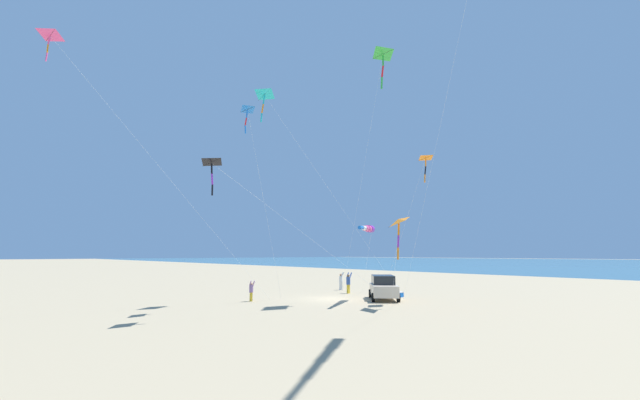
{
  "coord_description": "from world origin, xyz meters",
  "views": [
    {
      "loc": [
        -21.61,
        -23.41,
        3.53
      ],
      "look_at": [
        -3.94,
        -3.24,
        7.2
      ],
      "focal_mm": 22.08,
      "sensor_mm": 36.0,
      "label": 1
    }
  ],
  "objects_px": {
    "parked_car": "(383,287)",
    "kite_delta_small_distant": "(212,163)",
    "kite_delta_magenta_far_left": "(51,37)",
    "kite_delta_black_fish_shape": "(247,110)",
    "person_child_grey_jacket": "(251,290)",
    "kite_windsock_blue_topmost": "(368,229)",
    "cooler_box": "(400,294)",
    "kite_delta_checkered_midright": "(398,222)",
    "kite_delta_yellow_midlevel": "(383,54)",
    "kite_delta_long_streamer_left": "(264,95)",
    "person_adult_flyer": "(341,280)",
    "person_child_green_jacket": "(348,282)",
    "kite_delta_rainbow_low_near": "(425,158)"
  },
  "relations": [
    {
      "from": "kite_delta_magenta_far_left",
      "to": "person_child_green_jacket",
      "type": "bearing_deg",
      "value": -5.62
    },
    {
      "from": "kite_delta_long_streamer_left",
      "to": "kite_delta_small_distant",
      "type": "bearing_deg",
      "value": -143.52
    },
    {
      "from": "kite_delta_long_streamer_left",
      "to": "kite_delta_black_fish_shape",
      "type": "distance_m",
      "value": 4.77
    },
    {
      "from": "kite_delta_magenta_far_left",
      "to": "kite_windsock_blue_topmost",
      "type": "relative_size",
      "value": 2.12
    },
    {
      "from": "parked_car",
      "to": "person_child_green_jacket",
      "type": "xyz_separation_m",
      "value": [
        1.41,
        5.22,
        0.06
      ]
    },
    {
      "from": "kite_delta_black_fish_shape",
      "to": "kite_delta_small_distant",
      "type": "xyz_separation_m",
      "value": [
        -3.57,
        -2.32,
        -4.69
      ]
    },
    {
      "from": "kite_delta_small_distant",
      "to": "person_child_green_jacket",
      "type": "bearing_deg",
      "value": 16.96
    },
    {
      "from": "kite_delta_small_distant",
      "to": "kite_delta_checkered_midright",
      "type": "xyz_separation_m",
      "value": [
        11.66,
        -4.15,
        -3.07
      ]
    },
    {
      "from": "kite_delta_small_distant",
      "to": "kite_delta_checkered_midright",
      "type": "relative_size",
      "value": 2.5
    },
    {
      "from": "parked_car",
      "to": "kite_delta_small_distant",
      "type": "bearing_deg",
      "value": 178.52
    },
    {
      "from": "person_child_green_jacket",
      "to": "kite_delta_small_distant",
      "type": "xyz_separation_m",
      "value": [
        -15.9,
        -4.85,
        7.71
      ]
    },
    {
      "from": "kite_delta_long_streamer_left",
      "to": "kite_delta_black_fish_shape",
      "type": "xyz_separation_m",
      "value": [
        -2.99,
        -2.53,
        -2.72
      ]
    },
    {
      "from": "person_child_green_jacket",
      "to": "person_child_grey_jacket",
      "type": "relative_size",
      "value": 1.2
    },
    {
      "from": "kite_delta_yellow_midlevel",
      "to": "kite_windsock_blue_topmost",
      "type": "distance_m",
      "value": 14.65
    },
    {
      "from": "kite_delta_yellow_midlevel",
      "to": "kite_delta_rainbow_low_near",
      "type": "bearing_deg",
      "value": -58.86
    },
    {
      "from": "kite_delta_yellow_midlevel",
      "to": "kite_windsock_blue_topmost",
      "type": "height_order",
      "value": "kite_delta_yellow_midlevel"
    },
    {
      "from": "kite_delta_magenta_far_left",
      "to": "kite_delta_checkered_midright",
      "type": "bearing_deg",
      "value": -30.6
    },
    {
      "from": "kite_delta_black_fish_shape",
      "to": "kite_delta_checkered_midright",
      "type": "relative_size",
      "value": 2.24
    },
    {
      "from": "person_child_grey_jacket",
      "to": "kite_delta_checkered_midright",
      "type": "xyz_separation_m",
      "value": [
        5.51,
        -9.61,
        4.81
      ]
    },
    {
      "from": "kite_delta_magenta_far_left",
      "to": "kite_delta_black_fish_shape",
      "type": "distance_m",
      "value": 12.46
    },
    {
      "from": "person_child_grey_jacket",
      "to": "kite_windsock_blue_topmost",
      "type": "bearing_deg",
      "value": -40.81
    },
    {
      "from": "person_adult_flyer",
      "to": "kite_delta_rainbow_low_near",
      "type": "xyz_separation_m",
      "value": [
        -1.78,
        -11.34,
        9.96
      ]
    },
    {
      "from": "kite_delta_rainbow_low_near",
      "to": "kite_delta_black_fish_shape",
      "type": "relative_size",
      "value": 0.82
    },
    {
      "from": "kite_delta_black_fish_shape",
      "to": "kite_delta_checkered_midright",
      "type": "height_order",
      "value": "kite_delta_black_fish_shape"
    },
    {
      "from": "kite_delta_yellow_midlevel",
      "to": "kite_delta_checkered_midright",
      "type": "height_order",
      "value": "kite_delta_yellow_midlevel"
    },
    {
      "from": "kite_delta_long_streamer_left",
      "to": "kite_delta_rainbow_low_near",
      "type": "xyz_separation_m",
      "value": [
        9.42,
        -8.47,
        -5.22
      ]
    },
    {
      "from": "kite_delta_rainbow_low_near",
      "to": "parked_car",
      "type": "bearing_deg",
      "value": 114.74
    },
    {
      "from": "kite_delta_magenta_far_left",
      "to": "kite_delta_small_distant",
      "type": "distance_m",
      "value": 13.05
    },
    {
      "from": "person_child_grey_jacket",
      "to": "kite_windsock_blue_topmost",
      "type": "xyz_separation_m",
      "value": [
        6.69,
        -5.78,
        4.62
      ]
    },
    {
      "from": "person_adult_flyer",
      "to": "kite_delta_rainbow_low_near",
      "type": "bearing_deg",
      "value": -98.92
    },
    {
      "from": "kite_delta_magenta_far_left",
      "to": "kite_delta_checkered_midright",
      "type": "height_order",
      "value": "kite_delta_magenta_far_left"
    },
    {
      "from": "person_child_grey_jacket",
      "to": "kite_delta_checkered_midright",
      "type": "bearing_deg",
      "value": -60.18
    },
    {
      "from": "kite_delta_long_streamer_left",
      "to": "kite_delta_checkered_midright",
      "type": "height_order",
      "value": "kite_delta_long_streamer_left"
    },
    {
      "from": "person_child_grey_jacket",
      "to": "kite_delta_small_distant",
      "type": "bearing_deg",
      "value": -138.4
    },
    {
      "from": "person_adult_flyer",
      "to": "person_child_green_jacket",
      "type": "distance_m",
      "value": 3.43
    },
    {
      "from": "kite_delta_magenta_far_left",
      "to": "person_adult_flyer",
      "type": "bearing_deg",
      "value": 1.33
    },
    {
      "from": "person_child_green_jacket",
      "to": "kite_delta_rainbow_low_near",
      "type": "distance_m",
      "value": 13.02
    },
    {
      "from": "person_child_grey_jacket",
      "to": "kite_delta_yellow_midlevel",
      "type": "relative_size",
      "value": 0.08
    },
    {
      "from": "parked_car",
      "to": "kite_delta_black_fish_shape",
      "type": "relative_size",
      "value": 0.32
    },
    {
      "from": "parked_car",
      "to": "kite_delta_small_distant",
      "type": "relative_size",
      "value": 0.29
    },
    {
      "from": "kite_delta_yellow_midlevel",
      "to": "kite_delta_magenta_far_left",
      "type": "height_order",
      "value": "kite_delta_yellow_midlevel"
    },
    {
      "from": "kite_delta_small_distant",
      "to": "person_child_grey_jacket",
      "type": "bearing_deg",
      "value": 41.6
    },
    {
      "from": "kite_delta_long_streamer_left",
      "to": "kite_windsock_blue_topmost",
      "type": "xyz_separation_m",
      "value": [
        6.28,
        -5.16,
        -10.67
      ]
    },
    {
      "from": "kite_delta_black_fish_shape",
      "to": "kite_delta_long_streamer_left",
      "type": "bearing_deg",
      "value": 40.23
    },
    {
      "from": "parked_car",
      "to": "kite_delta_rainbow_low_near",
      "type": "distance_m",
      "value": 10.57
    },
    {
      "from": "parked_car",
      "to": "kite_delta_black_fish_shape",
      "type": "xyz_separation_m",
      "value": [
        -10.92,
        2.7,
        12.46
      ]
    },
    {
      "from": "kite_delta_yellow_midlevel",
      "to": "person_child_green_jacket",
      "type": "bearing_deg",
      "value": 75.17
    },
    {
      "from": "kite_windsock_blue_topmost",
      "to": "kite_delta_rainbow_low_near",
      "type": "bearing_deg",
      "value": -46.42
    },
    {
      "from": "kite_delta_small_distant",
      "to": "cooler_box",
      "type": "bearing_deg",
      "value": -0.34
    },
    {
      "from": "cooler_box",
      "to": "person_adult_flyer",
      "type": "height_order",
      "value": "person_adult_flyer"
    }
  ]
}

